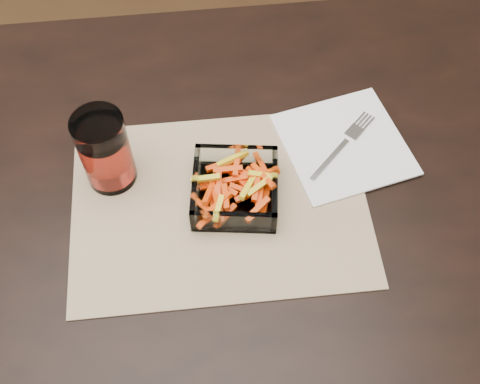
% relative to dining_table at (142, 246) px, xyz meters
% --- Properties ---
extents(dining_table, '(1.60, 0.90, 0.75)m').
position_rel_dining_table_xyz_m(dining_table, '(0.00, 0.00, 0.00)').
color(dining_table, black).
rests_on(dining_table, ground).
extents(placemat, '(0.45, 0.33, 0.00)m').
position_rel_dining_table_xyz_m(placemat, '(0.13, 0.01, 0.09)').
color(placemat, tan).
rests_on(placemat, dining_table).
extents(glass_bowl, '(0.14, 0.14, 0.05)m').
position_rel_dining_table_xyz_m(glass_bowl, '(0.16, 0.02, 0.11)').
color(glass_bowl, white).
rests_on(glass_bowl, placemat).
extents(tumbler, '(0.08, 0.08, 0.13)m').
position_rel_dining_table_xyz_m(tumbler, '(-0.03, 0.08, 0.15)').
color(tumbler, white).
rests_on(tumbler, placemat).
extents(napkin, '(0.23, 0.23, 0.00)m').
position_rel_dining_table_xyz_m(napkin, '(0.34, 0.10, 0.09)').
color(napkin, white).
rests_on(napkin, placemat).
extents(fork, '(0.13, 0.13, 0.00)m').
position_rel_dining_table_xyz_m(fork, '(0.34, 0.10, 0.10)').
color(fork, silver).
rests_on(fork, napkin).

